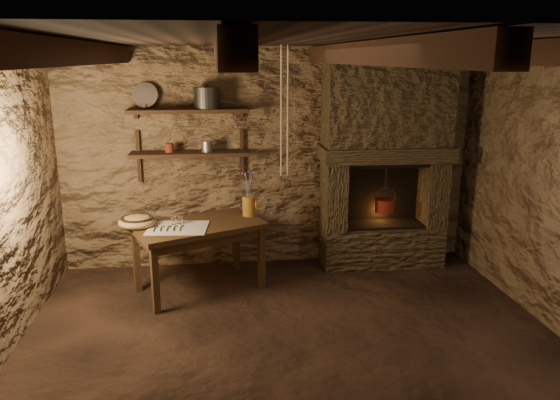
{
  "coord_description": "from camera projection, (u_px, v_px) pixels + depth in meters",
  "views": [
    {
      "loc": [
        -0.59,
        -3.91,
        2.28
      ],
      "look_at": [
        -0.01,
        0.9,
        1.01
      ],
      "focal_mm": 35.0,
      "sensor_mm": 36.0,
      "label": 1
    }
  ],
  "objects": [
    {
      "name": "floor",
      "position": [
        294.0,
        349.0,
        4.4
      ],
      "size": [
        4.5,
        4.5,
        0.0
      ],
      "primitive_type": "plane",
      "color": "black",
      "rests_on": "ground"
    },
    {
      "name": "back_wall",
      "position": [
        269.0,
        159.0,
        6.02
      ],
      "size": [
        4.5,
        0.04,
        2.4
      ],
      "primitive_type": "cube",
      "color": "#4E3724",
      "rests_on": "floor"
    },
    {
      "name": "front_wall",
      "position": [
        369.0,
        337.0,
        2.18
      ],
      "size": [
        4.5,
        0.04,
        2.4
      ],
      "primitive_type": "cube",
      "color": "#4E3724",
      "rests_on": "floor"
    },
    {
      "name": "ceiling",
      "position": [
        297.0,
        40.0,
        3.8
      ],
      "size": [
        4.5,
        4.0,
        0.04
      ],
      "primitive_type": "cube",
      "color": "black",
      "rests_on": "back_wall"
    },
    {
      "name": "beam_far_left",
      "position": [
        75.0,
        53.0,
        3.65
      ],
      "size": [
        0.14,
        3.95,
        0.16
      ],
      "primitive_type": "cube",
      "color": "black",
      "rests_on": "ceiling"
    },
    {
      "name": "beam_mid_left",
      "position": [
        225.0,
        53.0,
        3.76
      ],
      "size": [
        0.14,
        3.95,
        0.16
      ],
      "primitive_type": "cube",
      "color": "black",
      "rests_on": "ceiling"
    },
    {
      "name": "beam_mid_right",
      "position": [
        366.0,
        53.0,
        3.88
      ],
      "size": [
        0.14,
        3.95,
        0.16
      ],
      "primitive_type": "cube",
      "color": "black",
      "rests_on": "ceiling"
    },
    {
      "name": "beam_far_right",
      "position": [
        499.0,
        53.0,
        3.99
      ],
      "size": [
        0.14,
        3.95,
        0.16
      ],
      "primitive_type": "cube",
      "color": "black",
      "rests_on": "ceiling"
    },
    {
      "name": "shelf_lower",
      "position": [
        190.0,
        154.0,
        5.74
      ],
      "size": [
        1.25,
        0.3,
        0.04
      ],
      "primitive_type": "cube",
      "color": "black",
      "rests_on": "back_wall"
    },
    {
      "name": "shelf_upper",
      "position": [
        188.0,
        111.0,
        5.63
      ],
      "size": [
        1.25,
        0.3,
        0.04
      ],
      "primitive_type": "cube",
      "color": "black",
      "rests_on": "back_wall"
    },
    {
      "name": "hearth",
      "position": [
        385.0,
        158.0,
        5.94
      ],
      "size": [
        1.43,
        0.51,
        2.3
      ],
      "color": "#372B1B",
      "rests_on": "floor"
    },
    {
      "name": "work_table",
      "position": [
        199.0,
        254.0,
        5.44
      ],
      "size": [
        1.4,
        1.13,
        0.7
      ],
      "rotation": [
        0.0,
        0.0,
        0.42
      ],
      "color": "#372413",
      "rests_on": "floor"
    },
    {
      "name": "linen_cloth",
      "position": [
        178.0,
        228.0,
        5.22
      ],
      "size": [
        0.6,
        0.51,
        0.01
      ],
      "primitive_type": "cube",
      "rotation": [
        0.0,
        0.0,
        -0.11
      ],
      "color": "beige",
      "rests_on": "work_table"
    },
    {
      "name": "pewter_cutlery_row",
      "position": [
        178.0,
        227.0,
        5.2
      ],
      "size": [
        0.49,
        0.23,
        0.01
      ],
      "primitive_type": null,
      "rotation": [
        0.0,
        0.0,
        -0.11
      ],
      "color": "gray",
      "rests_on": "linen_cloth"
    },
    {
      "name": "drinking_glasses",
      "position": [
        180.0,
        220.0,
        5.31
      ],
      "size": [
        0.18,
        0.05,
        0.07
      ],
      "primitive_type": null,
      "color": "white",
      "rests_on": "linen_cloth"
    },
    {
      "name": "stoneware_jug",
      "position": [
        249.0,
        197.0,
        5.59
      ],
      "size": [
        0.17,
        0.17,
        0.47
      ],
      "rotation": [
        0.0,
        0.0,
        0.35
      ],
      "color": "#99621D",
      "rests_on": "work_table"
    },
    {
      "name": "wooden_bowl",
      "position": [
        137.0,
        222.0,
        5.27
      ],
      "size": [
        0.45,
        0.45,
        0.13
      ],
      "primitive_type": "ellipsoid",
      "rotation": [
        0.0,
        0.0,
        -0.27
      ],
      "color": "olive",
      "rests_on": "work_table"
    },
    {
      "name": "iron_stockpot",
      "position": [
        207.0,
        99.0,
        5.62
      ],
      "size": [
        0.34,
        0.34,
        0.2
      ],
      "primitive_type": "cylinder",
      "rotation": [
        0.0,
        0.0,
        -0.35
      ],
      "color": "#2C2927",
      "rests_on": "shelf_upper"
    },
    {
      "name": "tin_pan",
      "position": [
        146.0,
        95.0,
        5.64
      ],
      "size": [
        0.28,
        0.17,
        0.26
      ],
      "primitive_type": "cylinder",
      "rotation": [
        1.26,
        0.0,
        -0.2
      ],
      "color": "#A2A19D",
      "rests_on": "shelf_upper"
    },
    {
      "name": "small_kettle",
      "position": [
        207.0,
        146.0,
        5.75
      ],
      "size": [
        0.18,
        0.14,
        0.17
      ],
      "primitive_type": null,
      "rotation": [
        0.0,
        0.0,
        0.15
      ],
      "color": "#A2A19D",
      "rests_on": "shelf_lower"
    },
    {
      "name": "rusty_tin",
      "position": [
        169.0,
        148.0,
        5.7
      ],
      "size": [
        0.11,
        0.11,
        0.09
      ],
      "primitive_type": "cylinder",
      "rotation": [
        0.0,
        0.0,
        0.29
      ],
      "color": "maroon",
      "rests_on": "shelf_lower"
    },
    {
      "name": "red_pot",
      "position": [
        385.0,
        205.0,
        6.02
      ],
      "size": [
        0.28,
        0.28,
        0.54
      ],
      "rotation": [
        0.0,
        0.0,
        0.4
      ],
      "color": "maroon",
      "rests_on": "hearth"
    },
    {
      "name": "hanging_ropes",
      "position": [
        284.0,
        112.0,
        4.96
      ],
      "size": [
        0.08,
        0.08,
        1.2
      ],
      "primitive_type": null,
      "color": "beige",
      "rests_on": "ceiling"
    }
  ]
}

